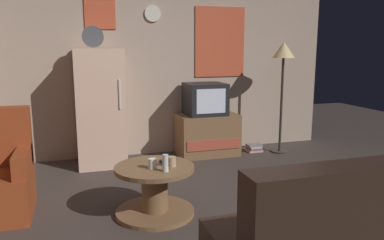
% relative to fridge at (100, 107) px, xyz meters
% --- Properties ---
extents(ground_plane, '(12.00, 12.00, 0.00)m').
position_rel_fridge_xyz_m(ground_plane, '(0.82, -2.07, -0.75)').
color(ground_plane, '#3D332D').
extents(wall_with_art, '(5.20, 0.12, 2.56)m').
position_rel_fridge_xyz_m(wall_with_art, '(0.83, 0.38, 0.53)').
color(wall_with_art, tan).
rests_on(wall_with_art, ground_plane).
extents(fridge, '(0.60, 0.62, 1.77)m').
position_rel_fridge_xyz_m(fridge, '(0.00, 0.00, 0.00)').
color(fridge, beige).
rests_on(fridge, ground_plane).
extents(tv_stand, '(0.84, 0.53, 0.59)m').
position_rel_fridge_xyz_m(tv_stand, '(1.48, 0.03, -0.46)').
color(tv_stand, brown).
rests_on(tv_stand, ground_plane).
extents(crt_tv, '(0.54, 0.51, 0.44)m').
position_rel_fridge_xyz_m(crt_tv, '(1.44, 0.03, 0.05)').
color(crt_tv, black).
rests_on(crt_tv, tv_stand).
extents(standing_lamp, '(0.32, 0.32, 1.59)m').
position_rel_fridge_xyz_m(standing_lamp, '(2.54, -0.17, 0.60)').
color(standing_lamp, '#332D28').
rests_on(standing_lamp, ground_plane).
extents(coffee_table, '(0.72, 0.72, 0.46)m').
position_rel_fridge_xyz_m(coffee_table, '(0.35, -1.73, -0.52)').
color(coffee_table, brown).
rests_on(coffee_table, ground_plane).
extents(wine_glass, '(0.05, 0.05, 0.15)m').
position_rel_fridge_xyz_m(wine_glass, '(0.41, -1.91, -0.22)').
color(wine_glass, silver).
rests_on(wine_glass, coffee_table).
extents(mug_ceramic_white, '(0.08, 0.08, 0.09)m').
position_rel_fridge_xyz_m(mug_ceramic_white, '(0.32, -1.80, -0.25)').
color(mug_ceramic_white, silver).
rests_on(mug_ceramic_white, coffee_table).
extents(mug_ceramic_tan, '(0.08, 0.08, 0.09)m').
position_rel_fridge_xyz_m(mug_ceramic_tan, '(0.49, -1.79, -0.25)').
color(mug_ceramic_tan, tan).
rests_on(mug_ceramic_tan, coffee_table).
extents(remote_control, '(0.16, 0.08, 0.02)m').
position_rel_fridge_xyz_m(remote_control, '(0.49, -1.63, -0.28)').
color(remote_control, black).
rests_on(remote_control, coffee_table).
extents(book_stack, '(0.22, 0.17, 0.11)m').
position_rel_fridge_xyz_m(book_stack, '(2.19, -0.03, -0.70)').
color(book_stack, '#C09BB0').
rests_on(book_stack, ground_plane).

